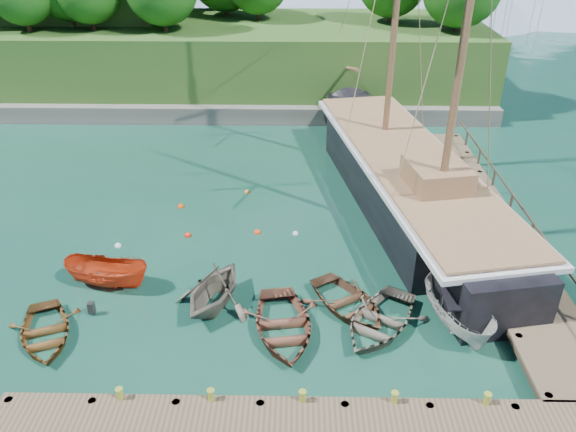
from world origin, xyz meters
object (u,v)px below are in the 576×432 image
schooner (407,184)px  motorboat_orange (110,285)px  rowboat_2 (283,333)px  rowboat_3 (378,327)px  rowboat_4 (348,309)px  rowboat_0 (46,338)px  cabin_boat_white (455,327)px  rowboat_1 (215,305)px

schooner → motorboat_orange: bearing=-161.6°
rowboat_2 → rowboat_3: bearing=-3.2°
rowboat_3 → rowboat_4: size_ratio=1.09×
rowboat_0 → motorboat_orange: motorboat_orange is taller
rowboat_4 → cabin_boat_white: cabin_boat_white is taller
rowboat_2 → rowboat_4: size_ratio=1.13×
rowboat_1 → schooner: bearing=64.3°
rowboat_3 → schooner: 10.97m
rowboat_2 → cabin_boat_white: size_ratio=1.06×
rowboat_0 → rowboat_1: (6.34, 2.14, 0.00)m
rowboat_3 → motorboat_orange: 11.89m
rowboat_4 → rowboat_0: bearing=156.5°
rowboat_0 → cabin_boat_white: size_ratio=0.89×
motorboat_orange → cabin_boat_white: (14.71, -2.51, 0.00)m
rowboat_0 → cabin_boat_white: 16.20m
schooner → rowboat_3: bearing=-115.3°
rowboat_3 → rowboat_4: bearing=166.0°
rowboat_1 → rowboat_0: bearing=-141.3°
rowboat_0 → rowboat_3: size_ratio=0.87×
rowboat_2 → schooner: (6.60, 10.94, 1.20)m
rowboat_2 → rowboat_4: (2.69, 1.55, 0.00)m
rowboat_0 → rowboat_3: rowboat_3 is taller
cabin_boat_white → rowboat_4: bearing=150.8°
rowboat_1 → rowboat_3: bearing=9.3°
motorboat_orange → rowboat_4: bearing=-86.2°
rowboat_1 → rowboat_4: size_ratio=0.95×
motorboat_orange → rowboat_2: bearing=-99.4°
motorboat_orange → rowboat_3: bearing=-91.0°
rowboat_2 → schooner: schooner is taller
rowboat_4 → rowboat_1: bearing=145.7°
rowboat_2 → cabin_boat_white: (6.93, 0.48, 0.00)m
motorboat_orange → cabin_boat_white: cabin_boat_white is taller
motorboat_orange → cabin_boat_white: size_ratio=0.90×
rowboat_1 → motorboat_orange: 5.05m
rowboat_0 → schooner: bearing=13.1°
motorboat_orange → rowboat_1: bearing=-93.6°
rowboat_0 → rowboat_2: 9.26m
rowboat_0 → cabin_boat_white: bearing=-19.3°
rowboat_1 → schooner: (9.51, 9.28, 1.20)m
rowboat_1 → cabin_boat_white: 9.91m
rowboat_3 → motorboat_orange: (-11.60, 2.60, 0.00)m
rowboat_2 → rowboat_3: 3.84m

